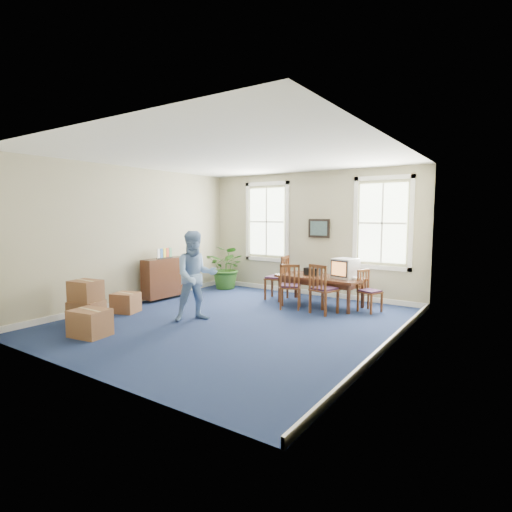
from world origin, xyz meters
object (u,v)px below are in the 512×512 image
Objects in this scene: chair_near_left at (290,286)px; potted_plant at (227,267)px; conference_table at (320,291)px; man at (196,276)px; crt_tv at (345,268)px; credenza at (165,280)px; cardboard_boxes at (98,301)px.

potted_plant reaches higher than chair_near_left.
man is at bearing -114.36° from conference_table.
crt_tv is at bearing -167.95° from chair_near_left.
crt_tv is (0.59, 0.05, 0.56)m from conference_table.
chair_near_left is 0.83× the size of potted_plant.
potted_plant is (0.42, 1.98, 0.14)m from credenza.
crt_tv is 3.36m from man.
conference_table is at bearing -7.88° from potted_plant.
potted_plant reaches higher than crt_tv.
crt_tv reaches higher than conference_table.
crt_tv is 0.34× the size of cardboard_boxes.
cardboard_boxes is at bearing -116.54° from crt_tv.
credenza reaches higher than conference_table.
potted_plant is 0.79× the size of cardboard_boxes.
potted_plant is at bearing 92.86° from cardboard_boxes.
man is 1.47× the size of credenza.
credenza is 2.40m from cardboard_boxes.
man is 1.91m from cardboard_boxes.
chair_near_left reaches higher than credenza.
credenza is (-3.07, -0.88, -0.03)m from chair_near_left.
credenza is 0.78× the size of cardboard_boxes.
potted_plant is at bearing -171.19° from crt_tv.
potted_plant is at bearing 177.33° from conference_table.
conference_table is at bearing 6.27° from man.
cardboard_boxes is (0.64, -2.31, -0.03)m from credenza.
potted_plant is (-3.06, 0.42, 0.27)m from conference_table.
crt_tv is 0.43× the size of potted_plant.
conference_table is 3.82m from credenza.
man is (-1.48, -2.61, 0.55)m from conference_table.
conference_table is 1.28× the size of cardboard_boxes.
chair_near_left reaches higher than conference_table.
conference_table is 1.12× the size of man.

